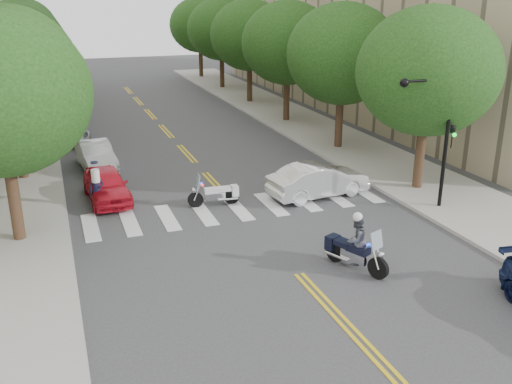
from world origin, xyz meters
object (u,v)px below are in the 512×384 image
motorcycle_police (354,244)px  convertible (318,180)px  motorcycle_parked (218,194)px  officer_standing (97,190)px

motorcycle_police → convertible: bearing=-129.6°
motorcycle_police → motorcycle_parked: bearing=-94.1°
motorcycle_parked → convertible: size_ratio=0.49×
officer_standing → convertible: bearing=0.5°
officer_standing → convertible: (9.66, -1.76, -0.08)m
motorcycle_police → officer_standing: size_ratio=1.40×
motorcycle_parked → officer_standing: officer_standing is taller
motorcycle_parked → motorcycle_police: bearing=-157.5°
motorcycle_police → officer_standing: bearing=-72.2°
motorcycle_police → convertible: motorcycle_police is taller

